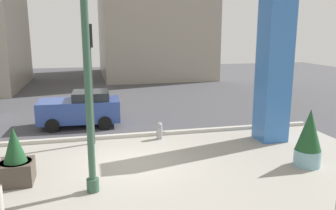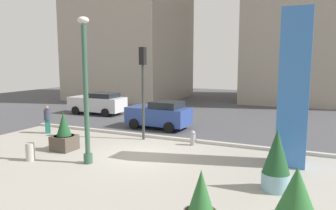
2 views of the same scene
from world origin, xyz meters
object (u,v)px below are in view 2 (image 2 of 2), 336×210
lamp_post (86,94)px  car_curb_east (98,103)px  fire_hydrant (193,138)px  traffic_light_corner (143,78)px  potted_plant_mid_plaza (201,209)px  potted_plant_near_left (276,161)px  concrete_bollard (30,152)px  potted_plant_by_pillar (64,135)px  pedestrian_on_sidewalk (47,118)px  car_curb_west (159,115)px  art_pillar_blue (294,89)px

lamp_post → car_curb_east: lamp_post is taller
fire_hydrant → traffic_light_corner: bearing=179.2°
potted_plant_mid_plaza → potted_plant_near_left: bearing=70.5°
concrete_bollard → potted_plant_by_pillar: bearing=84.2°
potted_plant_by_pillar → fire_hydrant: bearing=32.5°
pedestrian_on_sidewalk → fire_hydrant: bearing=6.6°
car_curb_west → concrete_bollard: bearing=-104.3°
art_pillar_blue → car_curb_west: art_pillar_blue is taller
concrete_bollard → pedestrian_on_sidewalk: pedestrian_on_sidewalk is taller
lamp_post → car_curb_east: (-7.12, 10.25, -1.97)m
traffic_light_corner → car_curb_east: size_ratio=1.09×
potted_plant_mid_plaza → concrete_bollard: size_ratio=2.22×
art_pillar_blue → car_curb_west: size_ratio=1.57×
potted_plant_by_pillar → lamp_post: bearing=-26.5°
car_curb_east → art_pillar_blue: bearing=-25.5°
potted_plant_mid_plaza → pedestrian_on_sidewalk: size_ratio=1.04×
art_pillar_blue → traffic_light_corner: bearing=170.9°
traffic_light_corner → car_curb_west: size_ratio=1.24×
potted_plant_mid_plaza → concrete_bollard: 8.80m
potted_plant_mid_plaza → potted_plant_by_pillar: bearing=151.3°
concrete_bollard → car_curb_east: size_ratio=0.17×
fire_hydrant → potted_plant_near_left: bearing=-43.7°
concrete_bollard → car_curb_east: 11.92m
art_pillar_blue → potted_plant_mid_plaza: bearing=-103.2°
art_pillar_blue → car_curb_west: 9.16m
fire_hydrant → pedestrian_on_sidewalk: pedestrian_on_sidewalk is taller
potted_plant_near_left → traffic_light_corner: size_ratio=0.42×
car_curb_west → pedestrian_on_sidewalk: car_curb_west is taller
potted_plant_mid_plaza → pedestrian_on_sidewalk: bearing=149.5°
car_curb_east → pedestrian_on_sidewalk: 6.98m
lamp_post → traffic_light_corner: 4.47m
potted_plant_by_pillar → car_curb_east: bearing=118.1°
potted_plant_mid_plaza → lamp_post: bearing=150.5°
traffic_light_corner → car_curb_west: traffic_light_corner is taller
traffic_light_corner → pedestrian_on_sidewalk: size_ratio=3.02×
potted_plant_near_left → fire_hydrant: potted_plant_near_left is taller
concrete_bollard → pedestrian_on_sidewalk: bearing=127.3°
pedestrian_on_sidewalk → art_pillar_blue: bearing=-0.7°
pedestrian_on_sidewalk → concrete_bollard: bearing=-52.7°
car_curb_west → car_curb_east: size_ratio=0.88×
potted_plant_mid_plaza → car_curb_east: 18.87m
lamp_post → car_curb_east: 12.63m
art_pillar_blue → car_curb_east: bearing=154.5°
potted_plant_near_left → concrete_bollard: bearing=-174.2°
concrete_bollard → car_curb_east: car_curb_east is taller
potted_plant_by_pillar → art_pillar_blue: bearing=12.4°
fire_hydrant → lamp_post: bearing=-123.5°
potted_plant_by_pillar → traffic_light_corner: size_ratio=0.37×
art_pillar_blue → pedestrian_on_sidewalk: (-13.09, 0.17, -2.18)m
fire_hydrant → car_curb_west: size_ratio=0.19×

